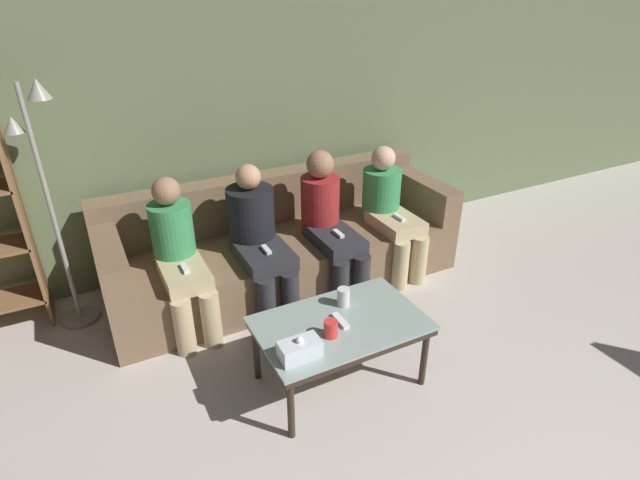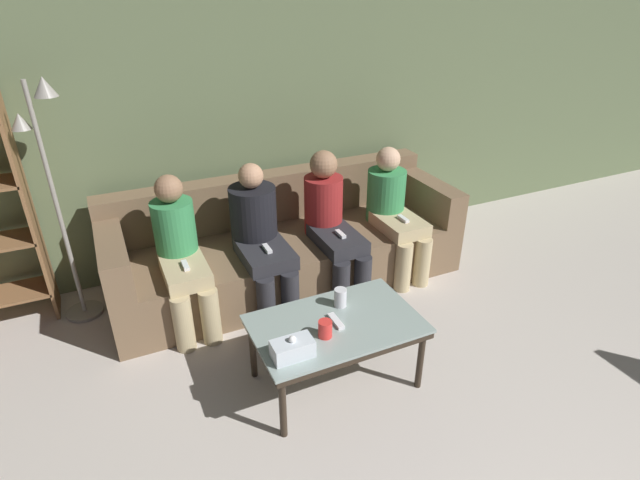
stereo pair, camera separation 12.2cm
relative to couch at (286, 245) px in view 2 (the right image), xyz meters
The scene contains 12 objects.
wall_back 1.14m from the couch, 90.00° to the left, with size 12.00×0.06×2.60m.
couch is the anchor object (origin of this frame).
coffee_table 1.27m from the couch, 97.99° to the right, with size 0.97×0.61×0.44m.
cup_near_left 1.39m from the couch, 102.04° to the right, with size 0.08×0.08×0.10m.
cup_near_right 1.14m from the couch, 93.99° to the right, with size 0.08×0.08×0.12m.
tissue_box 1.53m from the couch, 109.82° to the right, with size 0.22×0.12×0.13m.
game_remote 1.28m from the couch, 97.99° to the right, with size 0.04×0.15×0.02m.
standing_lamp 1.71m from the couch, behind, with size 0.31×0.26×1.69m.
seated_person_left_end 0.92m from the couch, 164.43° to the right, with size 0.31×0.66×1.06m.
seated_person_mid_left 0.45m from the couch, 141.96° to the right, with size 0.34×0.70×1.06m.
seated_person_mid_right 0.46m from the couch, 40.52° to the right, with size 0.31×0.71×1.08m.
seated_person_right_end 0.92m from the couch, 15.24° to the right, with size 0.31×0.67×1.03m.
Camera 2 is at (-1.24, 0.29, 2.21)m, focal length 28.00 mm.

